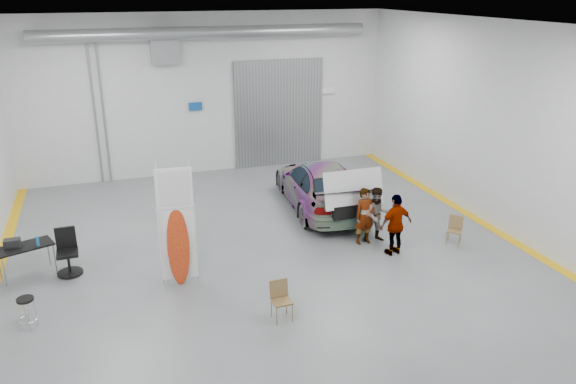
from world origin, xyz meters
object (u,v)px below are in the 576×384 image
object	(u,v)px
person_a	(365,216)
person_b	(377,215)
surfboard_display	(178,235)
sedan_car	(320,185)
folding_chair_near	(282,308)
work_table	(21,246)
office_chair	(68,254)
folding_chair_far	(454,236)
shop_stool	(28,314)
person_c	(396,225)

from	to	relation	value
person_a	person_b	size ratio (longest dim) A/B	1.02
person_a	surfboard_display	bearing A→B (deg)	-176.55
sedan_car	folding_chair_near	world-z (taller)	sedan_car
work_table	office_chair	distance (m)	1.11
work_table	surfboard_display	bearing A→B (deg)	-23.76
person_a	folding_chair_far	world-z (taller)	person_a
folding_chair_near	folding_chair_far	xyz separation A→B (m)	(5.75, 2.04, -0.02)
person_a	shop_stool	size ratio (longest dim) A/B	2.24
shop_stool	person_c	bearing A→B (deg)	4.21
person_b	surfboard_display	distance (m)	5.68
work_table	sedan_car	bearing A→B (deg)	12.53
shop_stool	work_table	distance (m)	2.61
folding_chair_near	office_chair	size ratio (longest dim) A/B	0.74
surfboard_display	shop_stool	distance (m)	3.61
person_b	person_c	distance (m)	0.90
office_chair	person_c	bearing A→B (deg)	-12.88
sedan_car	shop_stool	world-z (taller)	sedan_car
person_a	folding_chair_near	distance (m)	4.54
person_c	folding_chair_far	distance (m)	1.96
person_c	office_chair	xyz separation A→B (m)	(-8.32, 1.67, -0.34)
person_b	office_chair	size ratio (longest dim) A/B	1.37
person_a	person_b	bearing A→B (deg)	-3.23
work_table	person_b	bearing A→B (deg)	-6.13
folding_chair_near	office_chair	bearing A→B (deg)	137.99
work_table	folding_chair_far	bearing A→B (deg)	-9.60
folding_chair_near	shop_stool	xyz separation A→B (m)	(-5.19, 1.38, 0.09)
surfboard_display	work_table	bearing A→B (deg)	161.57
folding_chair_near	work_table	size ratio (longest dim) A/B	0.61
person_a	shop_stool	world-z (taller)	person_a
sedan_car	office_chair	distance (m)	7.98
person_c	office_chair	distance (m)	8.49
surfboard_display	person_a	bearing A→B (deg)	12.00
folding_chair_near	work_table	distance (m)	6.76
person_b	folding_chair_near	distance (m)	4.84
sedan_car	person_c	xyz separation A→B (m)	(0.63, -3.83, 0.10)
person_b	work_table	xyz separation A→B (m)	(-9.28, 1.00, 0.01)
surfboard_display	work_table	distance (m)	4.02
sedan_car	office_chair	size ratio (longest dim) A/B	4.49
shop_stool	folding_chair_far	bearing A→B (deg)	3.44
work_table	folding_chair_near	bearing A→B (deg)	-35.73
folding_chair_near	person_c	bearing A→B (deg)	25.84
surfboard_display	person_b	bearing A→B (deg)	11.54
folding_chair_far	person_b	bearing A→B (deg)	-161.80
person_a	person_c	bearing A→B (deg)	-65.01
office_chair	sedan_car	bearing A→B (deg)	14.15
folding_chair_near	work_table	world-z (taller)	work_table
sedan_car	office_chair	bearing A→B (deg)	21.36
person_b	folding_chair_far	distance (m)	2.22
sedan_car	folding_chair_far	bearing A→B (deg)	128.74
person_a	folding_chair_far	size ratio (longest dim) A/B	2.02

